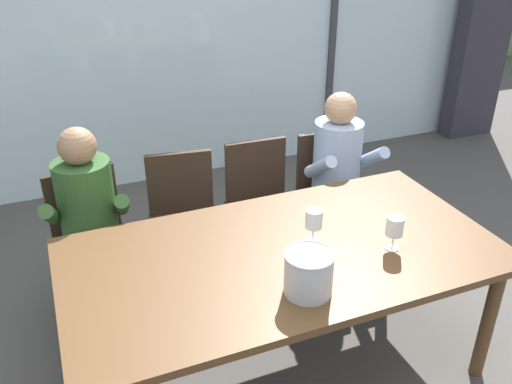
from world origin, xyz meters
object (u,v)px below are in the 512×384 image
object	(u,v)px
wine_glass_by_left_taster	(314,219)
chair_near_curtain	(91,231)
dining_table	(283,263)
chair_left_of_center	(183,211)
person_pale_blue_shirt	(342,170)
ice_bucket_primary	(309,272)
person_olive_shirt	(88,218)
wine_glass_near_bucket	(395,228)
chair_center	(261,197)
chair_right_of_center	(330,186)

from	to	relation	value
wine_glass_by_left_taster	chair_near_curtain	bearing A→B (deg)	136.80
dining_table	wine_glass_by_left_taster	world-z (taller)	wine_glass_by_left_taster
chair_left_of_center	person_pale_blue_shirt	distance (m)	1.07
dining_table	chair_left_of_center	size ratio (longest dim) A/B	2.44
chair_near_curtain	ice_bucket_primary	world-z (taller)	ice_bucket_primary
chair_left_of_center	person_olive_shirt	size ratio (longest dim) A/B	0.73
dining_table	wine_glass_near_bucket	bearing A→B (deg)	-19.64
chair_near_curtain	chair_left_of_center	bearing A→B (deg)	-6.28
dining_table	wine_glass_near_bucket	xyz separation A→B (m)	(0.50, -0.18, 0.19)
dining_table	chair_center	distance (m)	1.03
chair_left_of_center	dining_table	bearing A→B (deg)	-67.98
chair_center	wine_glass_near_bucket	xyz separation A→B (m)	(0.21, -1.15, 0.37)
chair_left_of_center	wine_glass_by_left_taster	xyz separation A→B (m)	(0.42, -0.95, 0.37)
chair_center	wine_glass_by_left_taster	size ratio (longest dim) A/B	4.95
dining_table	person_olive_shirt	world-z (taller)	person_olive_shirt
dining_table	wine_glass_by_left_taster	size ratio (longest dim) A/B	12.07
dining_table	chair_near_curtain	xyz separation A→B (m)	(-0.82, 0.96, -0.18)
ice_bucket_primary	wine_glass_by_left_taster	distance (m)	0.40
chair_right_of_center	person_pale_blue_shirt	bearing A→B (deg)	-85.71
chair_center	ice_bucket_primary	bearing A→B (deg)	-101.72
dining_table	person_pale_blue_shirt	world-z (taller)	person_pale_blue_shirt
chair_near_curtain	chair_right_of_center	bearing A→B (deg)	-8.80
chair_left_of_center	chair_right_of_center	xyz separation A→B (m)	(1.04, -0.04, 0.00)
chair_near_curtain	chair_left_of_center	world-z (taller)	same
chair_left_of_center	person_olive_shirt	distance (m)	0.63
person_olive_shirt	wine_glass_by_left_taster	bearing A→B (deg)	-32.66
dining_table	person_pale_blue_shirt	distance (m)	1.15
wine_glass_by_left_taster	ice_bucket_primary	bearing A→B (deg)	-120.60
dining_table	chair_right_of_center	size ratio (longest dim) A/B	2.44
dining_table	chair_right_of_center	bearing A→B (deg)	49.61
wine_glass_near_bucket	person_pale_blue_shirt	bearing A→B (deg)	72.81
person_olive_shirt	wine_glass_near_bucket	distance (m)	1.67
wine_glass_by_left_taster	wine_glass_near_bucket	world-z (taller)	same
person_olive_shirt	wine_glass_by_left_taster	distance (m)	1.29
wine_glass_near_bucket	dining_table	bearing A→B (deg)	160.36
chair_left_of_center	person_pale_blue_shirt	world-z (taller)	person_pale_blue_shirt
chair_near_curtain	chair_center	size ratio (longest dim) A/B	1.00
ice_bucket_primary	chair_near_curtain	bearing A→B (deg)	121.56
wine_glass_by_left_taster	wine_glass_near_bucket	xyz separation A→B (m)	(0.32, -0.21, -0.00)
chair_center	dining_table	bearing A→B (deg)	-104.27
dining_table	chair_near_curtain	distance (m)	1.27
chair_near_curtain	person_pale_blue_shirt	bearing A→B (deg)	-13.15
chair_center	chair_right_of_center	world-z (taller)	same
chair_left_of_center	ice_bucket_primary	world-z (taller)	ice_bucket_primary
chair_left_of_center	chair_near_curtain	bearing A→B (deg)	-170.05
wine_glass_near_bucket	wine_glass_by_left_taster	bearing A→B (deg)	147.68
chair_left_of_center	person_pale_blue_shirt	bearing A→B (deg)	-0.65
chair_near_curtain	person_pale_blue_shirt	world-z (taller)	person_pale_blue_shirt
person_pale_blue_shirt	wine_glass_near_bucket	distance (m)	1.06
person_pale_blue_shirt	wine_glass_near_bucket	world-z (taller)	person_pale_blue_shirt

